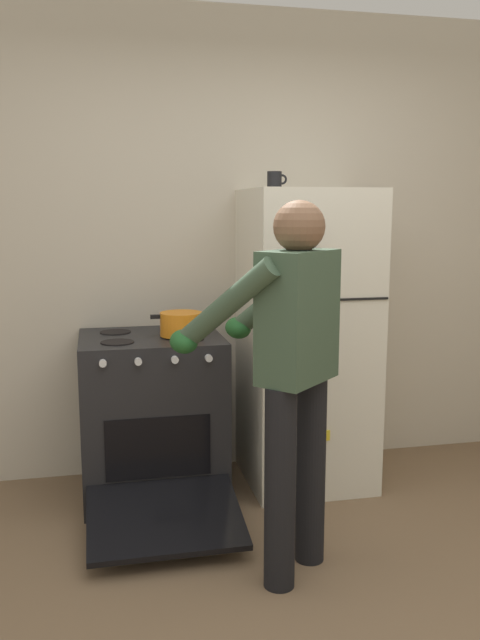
# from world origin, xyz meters

# --- Properties ---
(kitchen_wall_back) EXTENTS (6.00, 0.10, 2.70)m
(kitchen_wall_back) POSITION_xyz_m (0.00, 1.95, 1.35)
(kitchen_wall_back) COLOR beige
(kitchen_wall_back) RESTS_ON ground
(refrigerator) EXTENTS (0.68, 0.72, 1.67)m
(refrigerator) POSITION_xyz_m (0.36, 1.57, 0.84)
(refrigerator) COLOR silver
(refrigerator) RESTS_ON ground
(stove_range) EXTENTS (0.76, 1.20, 0.89)m
(stove_range) POSITION_xyz_m (-0.52, 1.55, 0.44)
(stove_range) COLOR black
(stove_range) RESTS_ON ground
(person_cook) EXTENTS (0.71, 0.75, 1.60)m
(person_cook) POSITION_xyz_m (-0.03, 0.63, 0.96)
(person_cook) COLOR black
(person_cook) RESTS_ON ground
(red_pot) EXTENTS (0.33, 0.23, 0.13)m
(red_pot) POSITION_xyz_m (-0.36, 1.52, 0.96)
(red_pot) COLOR orange
(red_pot) RESTS_ON stove_range
(coffee_mug) EXTENTS (0.11, 0.08, 0.10)m
(coffee_mug) POSITION_xyz_m (0.18, 1.62, 1.72)
(coffee_mug) COLOR black
(coffee_mug) RESTS_ON refrigerator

